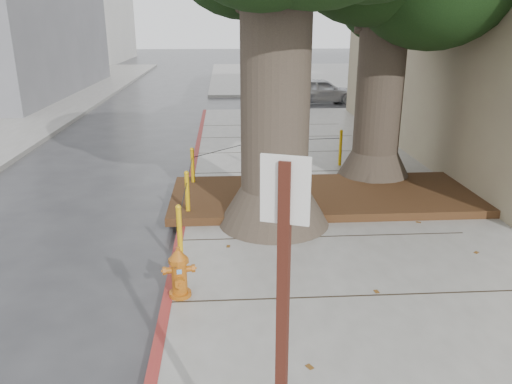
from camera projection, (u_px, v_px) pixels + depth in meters
ground at (315, 307)px, 6.81m from camera, size 140.00×140.00×0.00m
sidewalk_far at (324, 76)px, 35.49m from camera, size 16.00×20.00×0.15m
curb_red at (181, 233)px, 9.03m from camera, size 0.14×26.00×0.16m
planter_bed at (325, 196)px, 10.48m from camera, size 6.40×2.60×0.16m
building_side_white at (499, 8)px, 30.89m from camera, size 10.00×10.00×9.00m
bollard_ring at (240, 171)px, 10.68m from camera, size 3.79×5.39×0.95m
fire_hydrant at (179, 273)px, 6.69m from camera, size 0.38×0.35×0.72m
signpost at (282, 349)px, 3.09m from camera, size 0.27×0.12×2.86m
car_silver at (320, 91)px, 23.72m from camera, size 3.70×1.90×1.21m
car_red at (437, 84)px, 25.81m from camera, size 3.98×1.62×1.28m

